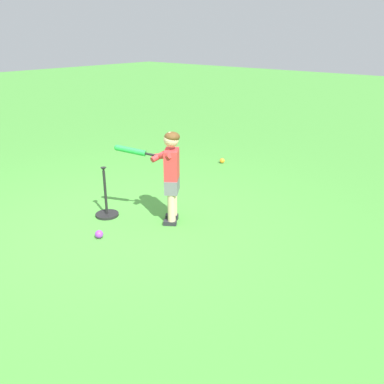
% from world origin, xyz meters
% --- Properties ---
extents(ground_plane, '(40.00, 40.00, 0.00)m').
position_xyz_m(ground_plane, '(0.00, 0.00, 0.00)').
color(ground_plane, '#479338').
extents(child_batter, '(0.50, 0.73, 1.08)m').
position_xyz_m(child_batter, '(-0.54, 0.35, 0.65)').
color(child_batter, '#232328').
rests_on(child_batter, ground).
extents(play_ball_behind_batter, '(0.09, 0.09, 0.09)m').
position_xyz_m(play_ball_behind_batter, '(0.28, 0.05, 0.05)').
color(play_ball_behind_batter, purple).
rests_on(play_ball_behind_batter, ground).
extents(play_ball_by_bucket, '(0.09, 0.09, 0.09)m').
position_xyz_m(play_ball_by_bucket, '(-2.82, -0.57, 0.04)').
color(play_ball_by_bucket, orange).
rests_on(play_ball_by_bucket, ground).
extents(batting_tee, '(0.28, 0.28, 0.62)m').
position_xyz_m(batting_tee, '(-0.16, -0.35, 0.10)').
color(batting_tee, black).
rests_on(batting_tee, ground).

